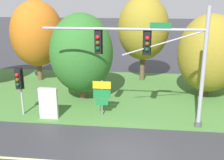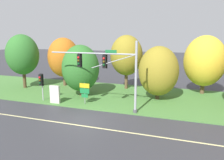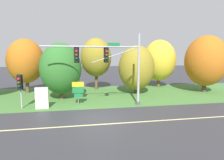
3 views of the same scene
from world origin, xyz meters
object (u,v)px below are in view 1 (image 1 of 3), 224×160
object	(u,v)px
tree_left_of_mast	(37,34)
tree_mid_verge	(143,28)
info_kiosk	(48,103)
tree_behind_signpost	(81,53)
tree_tall_centre	(209,53)
pedestrian_signal_near_kerb	(19,82)
route_sign_post	(102,94)
traffic_signal_mast	(156,54)

from	to	relation	value
tree_left_of_mast	tree_mid_verge	size ratio (longest dim) A/B	0.95
info_kiosk	tree_left_of_mast	bearing A→B (deg)	113.85
tree_behind_signpost	tree_tall_centre	size ratio (longest dim) A/B	1.01
tree_mid_verge	pedestrian_signal_near_kerb	bearing A→B (deg)	-130.63
route_sign_post	info_kiosk	size ratio (longest dim) A/B	1.18
tree_tall_centre	info_kiosk	bearing A→B (deg)	-153.86
info_kiosk	traffic_signal_mast	bearing A→B (deg)	-1.24
tree_left_of_mast	info_kiosk	size ratio (longest dim) A/B	3.56
pedestrian_signal_near_kerb	tree_behind_signpost	world-z (taller)	tree_behind_signpost
tree_mid_verge	traffic_signal_mast	bearing A→B (deg)	-85.15
route_sign_post	info_kiosk	bearing A→B (deg)	-165.61
pedestrian_signal_near_kerb	tree_behind_signpost	xyz separation A→B (m)	(3.08, 3.38, 1.11)
traffic_signal_mast	route_sign_post	bearing A→B (deg)	163.31
traffic_signal_mast	pedestrian_signal_near_kerb	xyz separation A→B (m)	(-8.00, 0.37, -1.94)
pedestrian_signal_near_kerb	tree_left_of_mast	size ratio (longest dim) A/B	0.45
tree_left_of_mast	tree_tall_centre	xyz separation A→B (m)	(13.49, -2.69, -0.80)
traffic_signal_mast	tree_tall_centre	world-z (taller)	traffic_signal_mast
route_sign_post	tree_left_of_mast	xyz separation A→B (m)	(-6.48, 6.85, 2.61)
pedestrian_signal_near_kerb	tree_tall_centre	size ratio (longest dim) A/B	0.51
tree_behind_signpost	tree_tall_centre	world-z (taller)	tree_behind_signpost
traffic_signal_mast	tree_tall_centre	xyz separation A→B (m)	(3.91, 5.10, -0.91)
tree_tall_centre	traffic_signal_mast	bearing A→B (deg)	-127.50
tree_left_of_mast	tree_behind_signpost	size ratio (longest dim) A/B	1.12
traffic_signal_mast	tree_behind_signpost	size ratio (longest dim) A/B	1.47
traffic_signal_mast	route_sign_post	distance (m)	4.23
tree_mid_verge	info_kiosk	distance (m)	10.84
tree_behind_signpost	traffic_signal_mast	bearing A→B (deg)	-37.30
route_sign_post	traffic_signal_mast	bearing A→B (deg)	-16.69
tree_tall_centre	pedestrian_signal_near_kerb	bearing A→B (deg)	-158.34
info_kiosk	tree_behind_signpost	bearing A→B (deg)	70.50
tree_left_of_mast	tree_mid_verge	distance (m)	8.90
traffic_signal_mast	info_kiosk	bearing A→B (deg)	178.76
tree_tall_centre	info_kiosk	world-z (taller)	tree_tall_centre
tree_left_of_mast	tree_behind_signpost	xyz separation A→B (m)	(4.66, -4.04, -0.72)
traffic_signal_mast	info_kiosk	distance (m)	6.97
pedestrian_signal_near_kerb	tree_tall_centre	world-z (taller)	tree_tall_centre
traffic_signal_mast	tree_mid_verge	xyz separation A→B (m)	(-0.75, 8.82, 0.34)
tree_left_of_mast	tree_tall_centre	bearing A→B (deg)	-11.27
pedestrian_signal_near_kerb	route_sign_post	bearing A→B (deg)	6.56
pedestrian_signal_near_kerb	info_kiosk	xyz separation A→B (m)	(1.80, -0.23, -1.23)
route_sign_post	tree_mid_verge	size ratio (longest dim) A/B	0.31
tree_behind_signpost	info_kiosk	world-z (taller)	tree_behind_signpost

